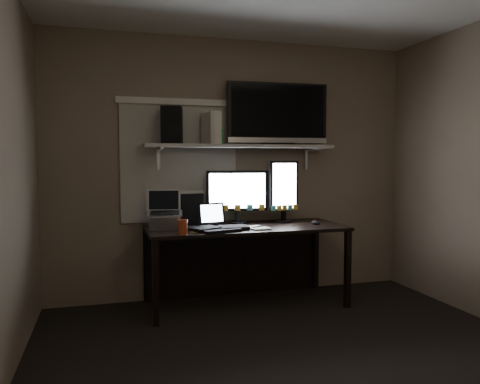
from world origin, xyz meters
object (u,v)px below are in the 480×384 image
object	(u,v)px
cup	(182,227)
tablet	(211,215)
game_console	(211,128)
keyboard	(219,228)
speaker	(172,126)
mouse	(316,223)
monitor_landscape	(237,196)
monitor_portrait	(284,191)
desk	(242,243)
tv	(277,114)
laptop	(165,210)

from	to	relation	value
cup	tablet	bearing A→B (deg)	48.25
game_console	cup	bearing A→B (deg)	-142.65
keyboard	speaker	xyz separation A→B (m)	(-0.35, 0.37, 0.90)
tablet	mouse	bearing A→B (deg)	-18.85
monitor_landscape	monitor_portrait	world-z (taller)	monitor_portrait
monitor_landscape	game_console	world-z (taller)	game_console
desk	cup	size ratio (longest dim) A/B	14.83
tv	tablet	bearing A→B (deg)	-163.00
cup	speaker	distance (m)	1.01
tablet	desk	bearing A→B (deg)	2.10
monitor_landscape	speaker	distance (m)	0.90
tv	speaker	distance (m)	1.04
tablet	keyboard	bearing A→B (deg)	-95.59
monitor_landscape	game_console	size ratio (longest dim) A/B	2.00
laptop	tv	world-z (taller)	tv
tv	desk	bearing A→B (deg)	-162.34
monitor_portrait	tv	bearing A→B (deg)	113.31
monitor_portrait	speaker	xyz separation A→B (m)	(-1.07, 0.05, 0.61)
game_console	tablet	bearing A→B (deg)	-119.99
monitor_portrait	game_console	size ratio (longest dim) A/B	2.06
desk	monitor_landscape	xyz separation A→B (m)	(-0.02, 0.08, 0.44)
monitor_landscape	game_console	distance (m)	0.69
keyboard	speaker	distance (m)	1.04
desk	monitor_landscape	distance (m)	0.44
monitor_portrait	game_console	xyz separation A→B (m)	(-0.71, 0.02, 0.59)
keyboard	desk	bearing A→B (deg)	29.68
tv	cup	bearing A→B (deg)	-149.70
monitor_landscape	mouse	size ratio (longest dim) A/B	5.95
desk	tablet	distance (m)	0.43
game_console	speaker	size ratio (longest dim) A/B	0.88
keyboard	monitor_portrait	bearing A→B (deg)	9.24
tv	laptop	bearing A→B (deg)	-167.75
mouse	cup	size ratio (longest dim) A/B	0.82
monitor_portrait	tv	size ratio (longest dim) A/B	0.61
tablet	tv	xyz separation A→B (m)	(0.70, 0.19, 0.94)
tablet	speaker	bearing A→B (deg)	141.24
mouse	tablet	distance (m)	0.99
keyboard	cup	bearing A→B (deg)	-170.45
speaker	tablet	bearing A→B (deg)	-14.20
cup	speaker	xyz separation A→B (m)	(-0.00, 0.53, 0.86)
monitor_landscape	speaker	xyz separation A→B (m)	(-0.62, 0.01, 0.66)
game_console	speaker	distance (m)	0.36
keyboard	tablet	world-z (taller)	tablet
cup	tv	bearing A→B (deg)	28.08
keyboard	laptop	size ratio (longest dim) A/B	1.49
keyboard	tablet	distance (m)	0.23
laptop	game_console	world-z (taller)	game_console
monitor_portrait	tv	distance (m)	0.75
cup	tv	world-z (taller)	tv
desk	speaker	world-z (taller)	speaker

